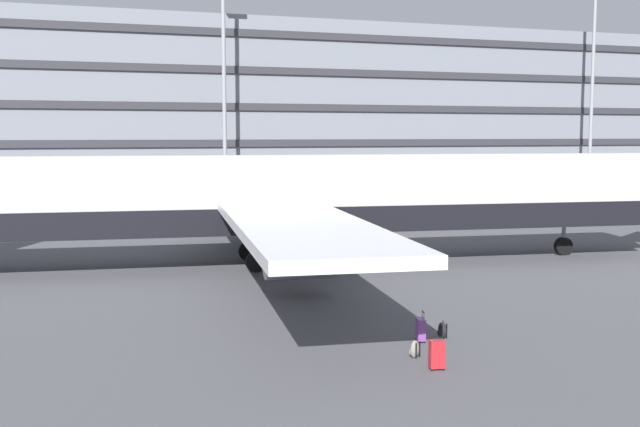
# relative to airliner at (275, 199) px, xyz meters

# --- Properties ---
(ground_plane) EXTENTS (600.00, 600.00, 0.00)m
(ground_plane) POSITION_rel_airliner_xyz_m (5.13, 1.87, -3.11)
(ground_plane) COLOR #4C4C51
(terminal_structure) EXTENTS (159.02, 19.21, 17.53)m
(terminal_structure) POSITION_rel_airliner_xyz_m (5.13, 48.06, 5.65)
(terminal_structure) COLOR slate
(terminal_structure) RESTS_ON ground_plane
(airliner) EXTENTS (44.11, 35.89, 10.78)m
(airliner) POSITION_rel_airliner_xyz_m (0.00, 0.00, 0.00)
(airliner) COLOR silver
(airliner) RESTS_ON ground_plane
(light_mast_left) EXTENTS (1.80, 0.50, 21.30)m
(light_mast_left) POSITION_rel_airliner_xyz_m (4.61, 34.19, 9.22)
(light_mast_left) COLOR gray
(light_mast_left) RESTS_ON ground_plane
(light_mast_center_left) EXTENTS (1.80, 0.50, 25.57)m
(light_mast_center_left) POSITION_rel_airliner_xyz_m (44.22, 34.19, 11.41)
(light_mast_center_left) COLOR gray
(light_mast_center_left) RESTS_ON ground_plane
(suitcase_red) EXTENTS (0.43, 0.33, 0.88)m
(suitcase_red) POSITION_rel_airliner_xyz_m (-0.18, -16.80, -2.70)
(suitcase_red) COLOR #B21E23
(suitcase_red) RESTS_ON ground_plane
(suitcase_upright) EXTENTS (0.34, 0.51, 0.90)m
(suitcase_upright) POSITION_rel_airliner_xyz_m (0.63, -14.19, -2.74)
(suitcase_upright) COLOR #72388C
(suitcase_upright) RESTS_ON ground_plane
(backpack_teal) EXTENTS (0.41, 0.37, 0.55)m
(backpack_teal) POSITION_rel_airliner_xyz_m (-0.28, -15.66, -2.87)
(backpack_teal) COLOR gray
(backpack_teal) RESTS_ON ground_plane
(backpack_scuffed) EXTENTS (0.29, 0.37, 0.56)m
(backpack_scuffed) POSITION_rel_airliner_xyz_m (1.37, -14.14, -2.87)
(backpack_scuffed) COLOR black
(backpack_scuffed) RESTS_ON ground_plane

